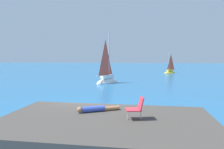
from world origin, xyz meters
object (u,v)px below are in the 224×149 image
Objects in this scene: sailboat_near at (107,80)px; sailboat_far at (170,72)px; beach_chair at (137,107)px; person_sunbather at (96,109)px.

sailboat_far is at bearing 0.83° from sailboat_near.
beach_chair is at bearing 49.72° from sailboat_far.
sailboat_far is (9.15, 14.62, -0.11)m from sailboat_near.
person_sunbather is at bearing -141.04° from sailboat_near.
beach_chair is at bearing -135.90° from sailboat_near.
person_sunbather is at bearing 46.52° from sailboat_far.
sailboat_near is 3.83× the size of person_sunbather.
sailboat_near is at bearing 28.41° from sailboat_far.
person_sunbather is 1.85m from beach_chair.
beach_chair is (-5.88, -31.05, 1.06)m from sailboat_far.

